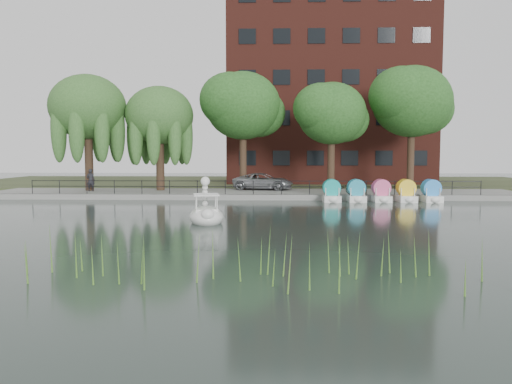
{
  "coord_description": "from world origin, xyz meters",
  "views": [
    {
      "loc": [
        1.36,
        -22.12,
        3.37
      ],
      "look_at": [
        0.5,
        4.0,
        1.3
      ],
      "focal_mm": 35.0,
      "sensor_mm": 36.0,
      "label": 1
    }
  ],
  "objects_px": {
    "minivan": "(263,180)",
    "bicycle": "(342,187)",
    "pedestrian": "(91,178)",
    "swan_boat": "(206,213)"
  },
  "relations": [
    {
      "from": "minivan",
      "to": "pedestrian",
      "type": "bearing_deg",
      "value": 108.0
    },
    {
      "from": "minivan",
      "to": "swan_boat",
      "type": "xyz_separation_m",
      "value": [
        -2.44,
        -16.08,
        -0.69
      ]
    },
    {
      "from": "bicycle",
      "to": "pedestrian",
      "type": "xyz_separation_m",
      "value": [
        -18.98,
        1.86,
        0.49
      ]
    },
    {
      "from": "swan_boat",
      "to": "bicycle",
      "type": "bearing_deg",
      "value": 45.66
    },
    {
      "from": "minivan",
      "to": "pedestrian",
      "type": "xyz_separation_m",
      "value": [
        -13.23,
        -2.0,
        0.22
      ]
    },
    {
      "from": "minivan",
      "to": "bicycle",
      "type": "distance_m",
      "value": 6.93
    },
    {
      "from": "pedestrian",
      "to": "swan_boat",
      "type": "bearing_deg",
      "value": 129.21
    },
    {
      "from": "minivan",
      "to": "bicycle",
      "type": "bearing_deg",
      "value": -114.42
    },
    {
      "from": "bicycle",
      "to": "minivan",
      "type": "bearing_deg",
      "value": 68.98
    },
    {
      "from": "bicycle",
      "to": "swan_boat",
      "type": "bearing_deg",
      "value": 159.0
    }
  ]
}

